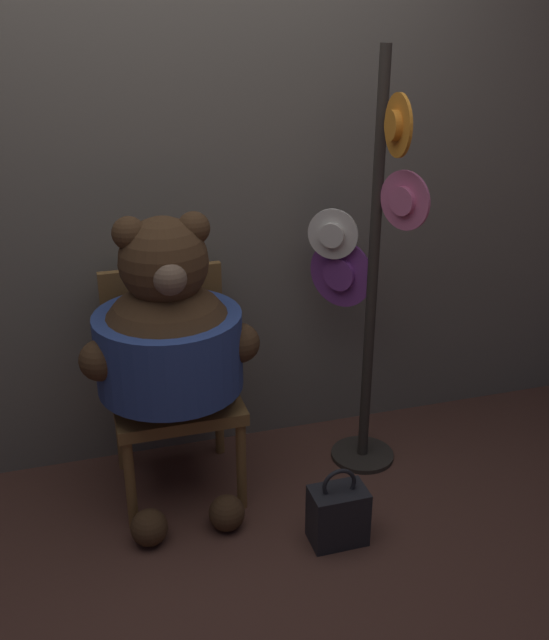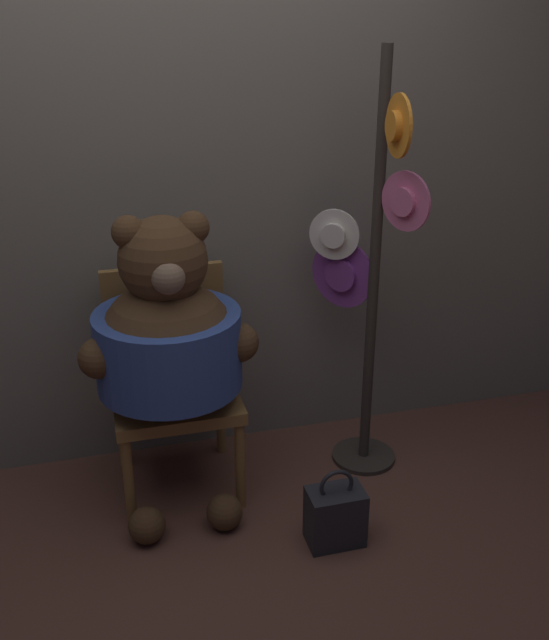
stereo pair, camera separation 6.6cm
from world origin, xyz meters
name	(u,v)px [view 1 (the left image)]	position (x,y,z in m)	size (l,w,h in m)	color
ground_plane	(216,550)	(0.00, 0.00, 0.00)	(14.00, 14.00, 0.00)	brown
wall_back	(164,178)	(0.00, 0.79, 1.23)	(8.00, 0.10, 2.46)	slate
chair	(171,375)	(-0.06, 0.51, 0.49)	(0.49, 0.47, 0.91)	olive
teddy_bear	(169,342)	(-0.08, 0.35, 0.71)	(0.67, 0.59, 1.20)	#4C331E
hat_display_rack	(367,276)	(0.74, 0.41, 0.87)	(0.37, 0.49, 1.74)	#332D28
handbag_on_ground	(338,514)	(0.46, -0.07, 0.12)	(0.21, 0.14, 0.32)	#232328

